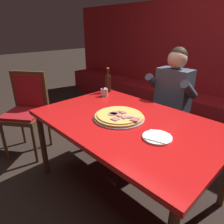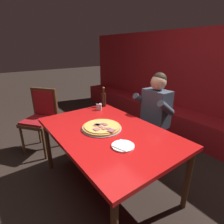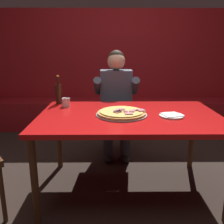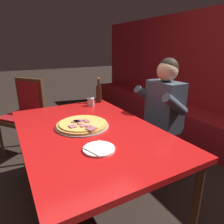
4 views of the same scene
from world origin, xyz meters
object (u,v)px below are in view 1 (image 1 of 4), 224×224
at_px(diner_seated_blue_shirt, 169,99).
at_px(plate_white_paper, 157,137).
at_px(pizza, 119,116).
at_px(beer_bottle, 108,83).
at_px(main_dining_table, 127,126).
at_px(shaker_oregano, 104,93).
at_px(shaker_black_pepper, 106,93).
at_px(shaker_parmesan, 105,92).
at_px(shaker_red_pepper_flakes, 102,93).
at_px(dining_chair_side_aisle, 27,107).

bearing_deg(diner_seated_blue_shirt, plate_white_paper, -63.30).
xyz_separation_m(pizza, beer_bottle, (-0.63, 0.46, 0.09)).
bearing_deg(main_dining_table, beer_bottle, 148.63).
bearing_deg(shaker_oregano, shaker_black_pepper, 40.49).
relative_size(main_dining_table, shaker_parmesan, 18.44).
bearing_deg(diner_seated_blue_shirt, pizza, -88.34).
distance_m(pizza, diner_seated_blue_shirt, 0.85).
distance_m(main_dining_table, plate_white_paper, 0.37).
distance_m(pizza, shaker_parmesan, 0.65).
bearing_deg(shaker_parmesan, pizza, -31.53).
xyz_separation_m(shaker_black_pepper, shaker_parmesan, (-0.04, 0.02, 0.00)).
height_order(beer_bottle, shaker_black_pepper, beer_bottle).
distance_m(plate_white_paper, beer_bottle, 1.17).
bearing_deg(shaker_black_pepper, main_dining_table, -26.63).
height_order(shaker_black_pepper, diner_seated_blue_shirt, diner_seated_blue_shirt).
height_order(beer_bottle, shaker_oregano, beer_bottle).
xyz_separation_m(shaker_parmesan, shaker_oregano, (0.01, -0.04, 0.00)).
relative_size(beer_bottle, diner_seated_blue_shirt, 0.23).
height_order(plate_white_paper, shaker_oregano, shaker_oregano).
bearing_deg(shaker_black_pepper, shaker_oregano, -139.51).
bearing_deg(pizza, shaker_red_pepper_flakes, 151.94).
bearing_deg(shaker_red_pepper_flakes, shaker_oregano, 26.48).
bearing_deg(main_dining_table, plate_white_paper, -11.99).
distance_m(main_dining_table, pizza, 0.11).
bearing_deg(pizza, shaker_oregano, 150.77).
relative_size(shaker_red_pepper_flakes, dining_chair_side_aisle, 0.09).
bearing_deg(diner_seated_blue_shirt, shaker_black_pepper, -133.00).
xyz_separation_m(pizza, shaker_oregano, (-0.54, 0.30, 0.02)).
xyz_separation_m(plate_white_paper, diner_seated_blue_shirt, (-0.45, 0.90, -0.04)).
xyz_separation_m(pizza, dining_chair_side_aisle, (-1.23, -0.33, -0.17)).
bearing_deg(shaker_red_pepper_flakes, beer_bottle, 116.14).
relative_size(shaker_oregano, dining_chair_side_aisle, 0.09).
xyz_separation_m(plate_white_paper, shaker_black_pepper, (-0.94, 0.37, 0.03)).
bearing_deg(diner_seated_blue_shirt, dining_chair_side_aisle, -135.79).
bearing_deg(shaker_oregano, beer_bottle, 121.09).
height_order(pizza, shaker_black_pepper, shaker_black_pepper).
distance_m(pizza, shaker_black_pepper, 0.61).
relative_size(shaker_parmesan, dining_chair_side_aisle, 0.09).
bearing_deg(pizza, main_dining_table, 22.12).
distance_m(diner_seated_blue_shirt, dining_chair_side_aisle, 1.69).
bearing_deg(shaker_oregano, main_dining_table, -24.21).
relative_size(pizza, shaker_red_pepper_flakes, 5.16).
xyz_separation_m(beer_bottle, diner_seated_blue_shirt, (0.61, 0.39, -0.14)).
bearing_deg(shaker_parmesan, shaker_oregano, -68.70).
distance_m(shaker_black_pepper, shaker_red_pepper_flakes, 0.05).
height_order(beer_bottle, shaker_parmesan, beer_bottle).
distance_m(pizza, shaker_oregano, 0.62).
bearing_deg(shaker_red_pepper_flakes, shaker_black_pepper, 35.77).
distance_m(pizza, dining_chair_side_aisle, 1.28).
relative_size(main_dining_table, shaker_oregano, 18.44).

